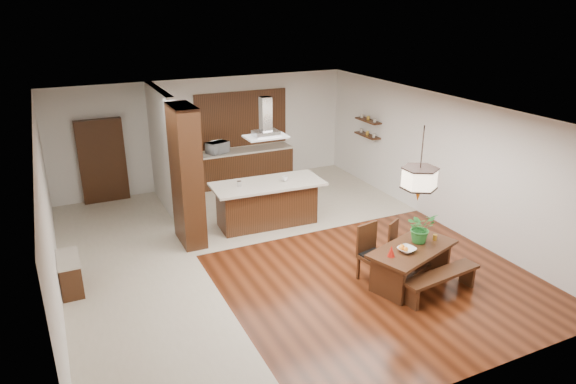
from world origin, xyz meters
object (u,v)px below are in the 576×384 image
dining_table (412,257)px  dining_chair_right (401,244)px  range_hood (266,117)px  pendant_lantern (421,164)px  dining_chair_left (374,254)px  island_cup (285,179)px  microwave (217,147)px  dining_bench (441,284)px  fruit_bowl (407,250)px  kitchen_island (267,203)px  hallway_console (70,274)px  foliage_plant (421,227)px

dining_table → dining_chair_right: (0.23, 0.62, -0.08)m
range_hood → pendant_lantern: bearing=-69.0°
dining_chair_left → island_cup: 3.07m
dining_table → microwave: (-1.53, 6.32, 0.59)m
dining_chair_left → dining_bench: bearing=-61.3°
fruit_bowl → range_hood: bearing=107.7°
dining_table → kitchen_island: bearing=111.0°
fruit_bowl → range_hood: range_hood is taller
island_cup → dining_bench: bearing=-73.9°
dining_chair_right → microwave: size_ratio=1.56×
island_cup → microwave: bearing=101.2°
dining_chair_right → island_cup: 3.03m
dining_chair_right → kitchen_island: 3.24m
hallway_console → fruit_bowl: size_ratio=2.94×
fruit_bowl → island_cup: island_cup is taller
dining_table → foliage_plant: bearing=29.1°
dining_chair_left → foliage_plant: 0.96m
pendant_lantern → range_hood: 3.71m
dining_table → kitchen_island: 3.70m
dining_chair_right → range_hood: range_hood is taller
microwave → kitchen_island: bearing=-108.9°
dining_chair_right → pendant_lantern: pendant_lantern is taller
dining_chair_left → dining_chair_right: (0.80, 0.27, -0.09)m
dining_table → island_cup: 3.52m
pendant_lantern → dining_chair_right: bearing=69.4°
hallway_console → island_cup: size_ratio=6.59×
dining_bench → dining_chair_left: (-0.76, 0.93, 0.31)m
dining_table → fruit_bowl: (-0.20, -0.08, 0.22)m
dining_table → island_cup: bearing=105.6°
dining_bench → island_cup: bearing=106.1°
hallway_console → range_hood: bearing=14.9°
dining_bench → dining_chair_left: size_ratio=1.48×
range_hood → dining_bench: bearing=-69.4°
range_hood → microwave: (-0.20, 2.86, -1.36)m
dining_chair_right → foliage_plant: size_ratio=1.54×
fruit_bowl → island_cup: (-0.74, 3.42, 0.33)m
foliage_plant → microwave: foliage_plant is taller
fruit_bowl → dining_chair_right: bearing=58.4°
dining_bench → fruit_bowl: size_ratio=5.20×
pendant_lantern → range_hood: (-1.33, 3.46, 0.22)m
dining_chair_right → pendant_lantern: 1.93m
kitchen_island → microwave: size_ratio=4.50×
hallway_console → dining_table: bearing=-22.9°
dining_table → fruit_bowl: bearing=-158.3°
hallway_console → pendant_lantern: bearing=-22.9°
dining_chair_left → fruit_bowl: size_ratio=3.52×
foliage_plant → island_cup: (-1.19, 3.21, 0.09)m
foliage_plant → island_cup: foliage_plant is taller
dining_table → foliage_plant: size_ratio=3.31×
hallway_console → island_cup: (4.60, 1.01, 0.75)m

